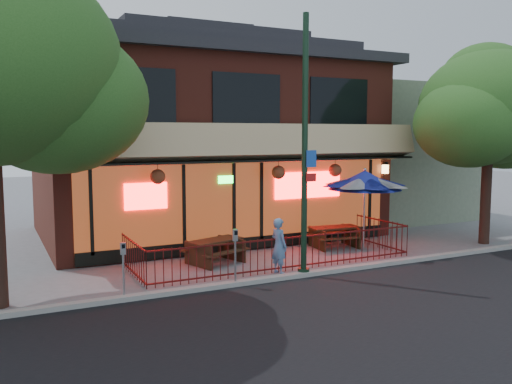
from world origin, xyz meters
The scene contains 14 objects.
ground centered at (0.00, 0.00, 0.00)m, with size 80.00×80.00×0.00m, color gray.
asphalt_street centered at (0.00, -6.00, 0.00)m, with size 80.00×11.00×0.00m, color black.
curb centered at (0.00, -0.50, 0.06)m, with size 80.00×0.25×0.12m, color #999993.
restaurant_building centered at (0.00, 7.11, 4.13)m, with size 12.96×9.49×8.05m.
neighbor_building centered at (9.00, 7.70, 3.00)m, with size 6.00×7.00×6.00m, color gray.
patio_fence centered at (0.00, 0.50, 0.63)m, with size 8.44×2.62×1.00m.
street_light centered at (0.00, -0.40, 3.15)m, with size 0.43×0.32×7.00m.
street_tree_right centered at (8.04, 0.59, 4.96)m, with size 4.80×4.80×7.02m.
picnic_table_left centered at (-1.63, 1.97, 0.47)m, with size 2.01×1.76×0.72m.
picnic_table_right centered at (2.85, 2.28, 0.47)m, with size 1.80×1.45×0.72m.
patio_umbrella centered at (3.50, 1.51, 2.34)m, with size 2.40×2.40×2.75m.
pedestrian centered at (-0.50, 0.09, 0.78)m, with size 0.57×0.37×1.56m, color #5780AE.
parking_meter_near centered at (-2.08, -0.48, 0.99)m, with size 0.15×0.14×1.46m.
parking_meter_far centered at (-4.89, -0.40, 0.92)m, with size 0.12×0.11×1.36m.
Camera 1 is at (-7.61, -12.79, 3.86)m, focal length 38.00 mm.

